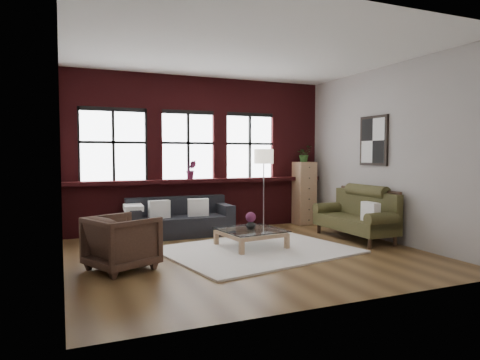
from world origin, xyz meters
name	(u,v)px	position (x,y,z in m)	size (l,w,h in m)	color
floor	(249,254)	(0.00, 0.00, 0.00)	(5.50, 5.50, 0.00)	brown
ceiling	(249,51)	(0.00, 0.00, 3.20)	(5.50, 5.50, 0.00)	white
wall_back	(201,154)	(0.00, 2.50, 1.60)	(5.50, 5.50, 0.00)	#A49E99
wall_front	(346,154)	(0.00, -2.50, 1.60)	(5.50, 5.50, 0.00)	#A49E99
wall_left	(61,154)	(-2.75, 0.00, 1.60)	(5.00, 5.00, 0.00)	#A49E99
wall_right	(386,154)	(2.75, 0.00, 1.60)	(5.00, 5.00, 0.00)	#A49E99
brick_backwall	(202,154)	(0.00, 2.44, 1.60)	(5.50, 0.12, 3.20)	#481113
sill_ledge	(203,181)	(0.00, 2.35, 1.04)	(5.50, 0.30, 0.08)	#481113
window_left	(113,146)	(-1.80, 2.45, 1.75)	(1.38, 0.10, 1.50)	black
window_mid	(188,147)	(-0.30, 2.45, 1.75)	(1.38, 0.10, 1.50)	black
window_right	(249,147)	(1.10, 2.45, 1.75)	(1.38, 0.10, 1.50)	black
wall_poster	(374,141)	(2.72, 0.30, 1.85)	(0.05, 0.74, 0.94)	black
shag_rug	(257,250)	(0.20, 0.12, 0.02)	(2.90, 2.28, 0.03)	white
dark_sofa	(180,217)	(-0.62, 1.90, 0.36)	(2.02, 0.82, 0.73)	black
pillow_a	(159,209)	(-1.05, 1.80, 0.55)	(0.40, 0.14, 0.34)	white
pillow_b	(198,207)	(-0.28, 1.80, 0.55)	(0.40, 0.14, 0.34)	white
vintage_settee	(354,214)	(2.30, 0.30, 0.48)	(0.80, 1.79, 0.96)	#3C391B
pillow_settee	(371,212)	(2.22, -0.24, 0.59)	(0.14, 0.38, 0.34)	white
armchair	(122,242)	(-2.00, -0.18, 0.38)	(0.81, 0.83, 0.76)	#3D291E
coffee_table	(251,239)	(0.20, 0.37, 0.16)	(0.99, 0.99, 0.34)	tan
vase	(251,224)	(0.20, 0.37, 0.41)	(0.16, 0.16, 0.17)	#B2B2B2
flowers	(251,217)	(0.20, 0.37, 0.53)	(0.18, 0.18, 0.18)	#642246
drawer_chest	(304,193)	(2.36, 2.21, 0.71)	(0.44, 0.44, 1.42)	tan
potted_plant_top	(304,154)	(2.36, 2.21, 1.60)	(0.33, 0.29, 0.37)	#2D5923
floor_lamp	(264,186)	(1.16, 1.84, 0.93)	(0.40, 0.40, 1.85)	#A5A5A8
sill_plant	(191,170)	(-0.27, 2.32, 1.27)	(0.21, 0.17, 0.39)	#642246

